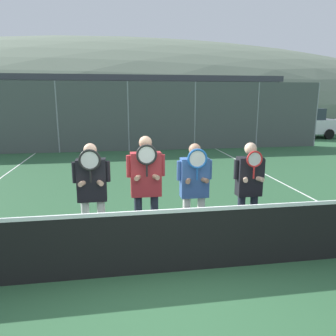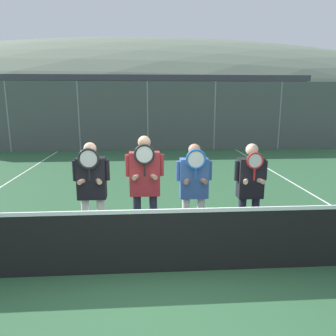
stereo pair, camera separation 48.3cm
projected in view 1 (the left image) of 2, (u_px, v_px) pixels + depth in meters
ground_plane at (162, 273)px, 4.72m from camera, size 120.00×120.00×0.00m
hill_distant at (118, 110)px, 64.69m from camera, size 126.96×70.53×24.69m
clubhouse_building at (127, 105)px, 22.80m from camera, size 20.23×5.50×3.81m
fence_back at (128, 117)px, 15.05m from camera, size 18.96×0.06×3.17m
tennis_net at (162, 241)px, 4.62m from camera, size 11.28×0.09×1.06m
court_line_right_sideline at (310, 197)px, 8.26m from camera, size 0.05×16.00×0.01m
player_leftmost at (92, 188)px, 5.21m from camera, size 0.59×0.34×1.78m
player_center_left at (146, 183)px, 5.31m from camera, size 0.62×0.34×1.88m
player_center_right at (194, 185)px, 5.48m from camera, size 0.60×0.34×1.74m
player_rightmost at (249, 185)px, 5.55m from camera, size 0.55×0.34×1.74m
car_far_left at (13, 127)px, 17.23m from camera, size 4.34×1.97×1.82m
car_left_of_center at (116, 126)px, 18.36m from camera, size 4.78×1.91×1.74m
car_center at (212, 124)px, 18.96m from camera, size 4.62×2.01×1.90m
car_right_of_center at (298, 123)px, 20.00m from camera, size 4.74×2.03×1.80m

